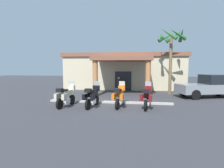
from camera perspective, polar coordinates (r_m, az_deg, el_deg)
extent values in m
plane|color=#38383D|center=(12.29, 0.44, -6.67)|extent=(80.00, 80.00, 0.00)
cube|color=beige|center=(23.28, 3.97, 3.66)|extent=(14.15, 7.53, 3.77)
cube|color=#1E2328|center=(19.81, 3.60, 0.96)|extent=(1.80, 0.18, 2.10)
cube|color=brown|center=(17.49, 3.34, 7.90)|extent=(5.60, 4.91, 0.35)
cylinder|color=#B27042|center=(15.85, -5.37, 1.79)|extent=(0.46, 0.46, 3.17)
cylinder|color=#B27042|center=(15.62, 11.44, 1.66)|extent=(0.46, 0.46, 3.17)
cube|color=brown|center=(23.31, 4.00, 8.84)|extent=(14.57, 7.95, 0.44)
cylinder|color=black|center=(12.74, -12.67, -4.86)|extent=(0.22, 0.67, 0.66)
cylinder|color=black|center=(11.43, -16.40, -6.12)|extent=(0.22, 0.67, 0.66)
cube|color=silver|center=(12.05, -14.50, -5.30)|extent=(0.39, 0.60, 0.32)
cube|color=beige|center=(12.09, -14.19, -2.80)|extent=(0.45, 1.18, 0.34)
cube|color=black|center=(11.76, -15.07, -1.96)|extent=(0.35, 0.63, 0.10)
cube|color=beige|center=(12.60, -12.79, -1.21)|extent=(0.47, 0.29, 0.36)
cube|color=#B2BCC6|center=(12.64, -12.64, 0.09)|extent=(0.41, 0.17, 0.36)
cube|color=beige|center=(11.61, -17.15, -3.80)|extent=(0.24, 0.46, 0.36)
cube|color=beige|center=(11.34, -14.94, -3.96)|extent=(0.24, 0.46, 0.36)
cube|color=black|center=(11.33, -16.38, -1.91)|extent=(0.40, 0.36, 0.22)
cylinder|color=black|center=(12.36, -5.00, -5.07)|extent=(0.21, 0.67, 0.66)
cylinder|color=black|center=(10.94, -7.71, -6.46)|extent=(0.21, 0.67, 0.66)
cube|color=silver|center=(11.61, -6.32, -5.55)|extent=(0.38, 0.59, 0.32)
cube|color=black|center=(11.67, -6.08, -2.96)|extent=(0.42, 1.17, 0.34)
cube|color=black|center=(11.31, -6.71, -2.10)|extent=(0.34, 0.63, 0.10)
cube|color=black|center=(12.22, -5.06, -1.30)|extent=(0.46, 0.28, 0.36)
cube|color=#B2BCC6|center=(12.26, -4.94, 0.04)|extent=(0.41, 0.16, 0.36)
cube|color=black|center=(11.09, -8.70, -4.05)|extent=(0.22, 0.46, 0.36)
cube|color=black|center=(10.90, -6.17, -4.18)|extent=(0.22, 0.46, 0.36)
cube|color=black|center=(10.84, -7.67, -2.06)|extent=(0.39, 0.36, 0.22)
cylinder|color=black|center=(12.40, 3.14, -5.01)|extent=(0.20, 0.67, 0.66)
cylinder|color=black|center=(10.91, 1.66, -6.44)|extent=(0.20, 0.67, 0.66)
cube|color=silver|center=(11.62, 2.42, -5.51)|extent=(0.37, 0.59, 0.32)
cube|color=orange|center=(11.68, 2.58, -2.92)|extent=(0.40, 1.17, 0.34)
cube|color=black|center=(11.31, 2.24, -2.07)|extent=(0.33, 0.62, 0.10)
cube|color=orange|center=(12.26, 3.14, -1.26)|extent=(0.46, 0.28, 0.36)
cube|color=#B2BCC6|center=(12.31, 3.22, 0.08)|extent=(0.41, 0.15, 0.36)
cube|color=orange|center=(11.03, 0.50, -4.04)|extent=(0.22, 0.45, 0.36)
cube|color=orange|center=(10.93, 3.17, -4.14)|extent=(0.22, 0.45, 0.36)
cube|color=black|center=(10.82, 1.73, -2.03)|extent=(0.39, 0.35, 0.22)
cylinder|color=black|center=(12.21, 11.38, -5.28)|extent=(0.23, 0.67, 0.66)
cylinder|color=black|center=(10.70, 10.69, -6.77)|extent=(0.23, 0.67, 0.66)
cube|color=silver|center=(11.42, 11.05, -5.80)|extent=(0.39, 0.60, 0.32)
cube|color=maroon|center=(11.48, 11.16, -3.16)|extent=(0.45, 1.18, 0.34)
cube|color=black|center=(11.11, 11.03, -2.30)|extent=(0.36, 0.63, 0.10)
cube|color=maroon|center=(12.07, 11.44, -1.46)|extent=(0.47, 0.30, 0.36)
cube|color=#B2BCC6|center=(12.12, 11.50, -0.11)|extent=(0.41, 0.17, 0.36)
cube|color=maroon|center=(10.79, 9.43, -4.32)|extent=(0.24, 0.46, 0.36)
cube|color=maroon|center=(10.74, 12.19, -4.41)|extent=(0.24, 0.46, 0.36)
cube|color=black|center=(10.60, 10.80, -2.27)|extent=(0.40, 0.36, 0.22)
cylinder|color=black|center=(17.83, 2.42, -1.62)|extent=(0.14, 0.14, 0.80)
cylinder|color=black|center=(17.85, 1.85, -1.61)|extent=(0.14, 0.14, 0.80)
cylinder|color=#262626|center=(17.77, 2.14, 0.56)|extent=(0.32, 0.32, 0.56)
cylinder|color=#262626|center=(17.74, 2.85, 0.64)|extent=(0.09, 0.09, 0.54)
cylinder|color=#262626|center=(17.79, 1.44, 0.66)|extent=(0.09, 0.09, 0.54)
sphere|color=tan|center=(17.74, 2.15, 1.91)|extent=(0.22, 0.22, 0.22)
cylinder|color=black|center=(18.98, 30.85, -1.95)|extent=(0.84, 0.47, 0.80)
cylinder|color=black|center=(17.03, 21.95, -2.33)|extent=(0.84, 0.47, 0.80)
cylinder|color=black|center=(15.60, 25.11, -3.12)|extent=(0.84, 0.47, 0.80)
cube|color=gray|center=(17.22, 28.31, -1.24)|extent=(5.53, 3.34, 0.75)
cube|color=black|center=(17.47, 29.74, 1.33)|extent=(2.23, 2.20, 0.80)
cylinder|color=brown|center=(17.80, 18.17, 5.33)|extent=(0.28, 0.28, 5.27)
cone|color=#236028|center=(18.14, 21.34, 14.36)|extent=(0.49, 1.78, 1.13)
cone|color=#236028|center=(18.90, 19.22, 14.19)|extent=(1.69, 1.07, 1.26)
cone|color=#236028|center=(18.81, 17.01, 14.11)|extent=(1.78, 0.97, 1.09)
cone|color=#236028|center=(17.94, 15.53, 14.57)|extent=(0.41, 1.78, 1.07)
cone|color=#236028|center=(17.21, 17.60, 15.20)|extent=(1.66, 1.05, 1.32)
cone|color=#236028|center=(17.36, 20.33, 14.74)|extent=(1.73, 1.16, 1.05)
cube|color=#ADA89E|center=(12.94, -0.86, -5.79)|extent=(8.92, 0.36, 0.12)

